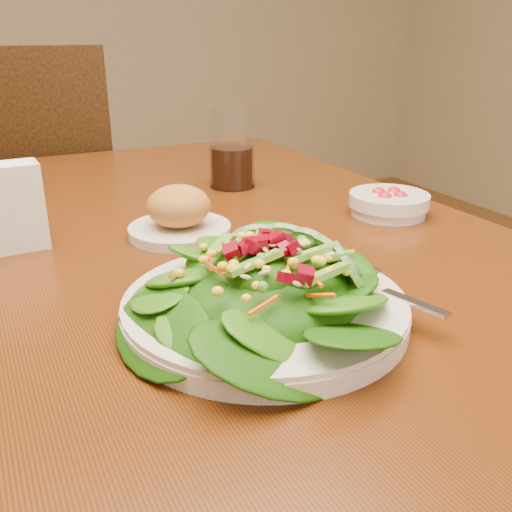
% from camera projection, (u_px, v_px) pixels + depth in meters
% --- Properties ---
extents(dining_table, '(0.90, 1.40, 0.75)m').
position_uv_depth(dining_table, '(200.00, 303.00, 0.87)').
color(dining_table, '#59270D').
rests_on(dining_table, ground_plane).
extents(chair_far, '(0.53, 0.54, 1.00)m').
position_uv_depth(chair_far, '(37.00, 221.00, 1.60)').
color(chair_far, '#38210D').
rests_on(chair_far, ground_plane).
extents(salad_plate, '(0.30, 0.30, 0.09)m').
position_uv_depth(salad_plate, '(273.00, 289.00, 0.60)').
color(salad_plate, silver).
rests_on(salad_plate, dining_table).
extents(bread_plate, '(0.15, 0.15, 0.08)m').
position_uv_depth(bread_plate, '(179.00, 215.00, 0.84)').
color(bread_plate, silver).
rests_on(bread_plate, dining_table).
extents(tomato_bowl, '(0.13, 0.13, 0.04)m').
position_uv_depth(tomato_bowl, '(389.00, 203.00, 0.94)').
color(tomato_bowl, silver).
rests_on(tomato_bowl, dining_table).
extents(drinking_glass, '(0.09, 0.09, 0.15)m').
position_uv_depth(drinking_glass, '(232.00, 153.00, 1.08)').
color(drinking_glass, silver).
rests_on(drinking_glass, dining_table).
extents(napkin_holder, '(0.09, 0.05, 0.12)m').
position_uv_depth(napkin_holder, '(7.00, 205.00, 0.78)').
color(napkin_holder, white).
rests_on(napkin_holder, dining_table).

